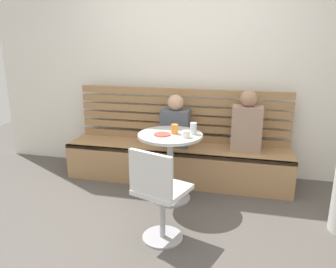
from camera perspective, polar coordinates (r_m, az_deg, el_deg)
name	(u,v)px	position (r m, az deg, el deg)	size (l,w,h in m)	color
ground	(150,232)	(3.19, -3.14, -16.36)	(8.00, 8.00, 0.00)	#514C47
back_wall	(185,59)	(4.29, 2.93, 12.65)	(5.20, 0.10, 2.90)	white
booth_bench	(177,163)	(4.13, 1.55, -5.00)	(2.70, 0.52, 0.44)	#A87C51
booth_backrest	(181,115)	(4.19, 2.29, 3.28)	(2.65, 0.04, 0.67)	#9A7249
cafe_table	(170,154)	(3.57, 0.38, -3.41)	(0.68, 0.68, 0.74)	#ADADB2
white_chair	(158,193)	(2.84, -1.68, -9.94)	(0.51, 0.51, 0.85)	#ADADB2
person_adult	(247,124)	(3.93, 13.26, 1.60)	(0.34, 0.22, 0.71)	#9E7F6B
person_child_left	(175,124)	(4.02, 1.28, 1.79)	(0.34, 0.22, 0.62)	#4C515B
cup_tumbler_orange	(175,129)	(3.50, 1.14, 0.86)	(0.07, 0.07, 0.10)	orange
cup_glass_tall	(193,128)	(3.49, 4.34, 0.97)	(0.07, 0.07, 0.12)	silver
cup_ceramic_white	(186,134)	(3.37, 3.05, -0.02)	(0.08, 0.08, 0.07)	white
plate_small	(162,134)	(3.46, -1.01, -0.07)	(0.17, 0.17, 0.01)	#DB4C42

